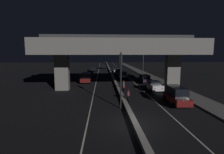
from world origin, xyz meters
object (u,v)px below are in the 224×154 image
car_white_sixth (116,70)px  motorcycle_black_filtering_near (128,96)px  car_grey_second_oncoming (90,74)px  motorcycle_red_filtering_mid (124,86)px  car_dark_red_lead_oncoming (86,78)px  car_black_third_oncoming (94,69)px  car_dark_blue_third (145,79)px  pedestrian_on_sidewalk (173,83)px  car_black_fourth_oncoming (103,66)px  car_silver_fourth (123,75)px  street_lamp (142,55)px  car_grey_fifth (118,72)px  car_dark_red_lead (176,95)px  traffic_light_left_of_median (121,71)px  car_white_second (154,86)px

car_white_sixth → motorcycle_black_filtering_near: size_ratio=2.21×
car_grey_second_oncoming → motorcycle_red_filtering_mid: (6.19, -16.71, -0.07)m
car_dark_red_lead_oncoming → car_black_third_oncoming: 22.53m
car_dark_blue_third → pedestrian_on_sidewalk: 6.86m
motorcycle_black_filtering_near → car_black_fourth_oncoming: bearing=7.1°
car_grey_second_oncoming → pedestrian_on_sidewalk: (14.13, -16.27, 0.34)m
car_white_sixth → motorcycle_black_filtering_near: bearing=177.3°
car_silver_fourth → pedestrian_on_sidewalk: 14.59m
street_lamp → motorcycle_red_filtering_mid: size_ratio=4.83×
car_dark_red_lead_oncoming → car_white_sixth: bearing=158.5°
car_dark_blue_third → car_black_fourth_oncoming: (-7.71, 33.23, -0.04)m
car_dark_red_lead_oncoming → pedestrian_on_sidewalk: bearing=64.5°
car_silver_fourth → car_grey_fifth: bearing=6.5°
car_grey_fifth → car_black_third_oncoming: size_ratio=1.01×
pedestrian_on_sidewalk → street_lamp: bearing=93.0°
car_black_fourth_oncoming → motorcycle_red_filtering_mid: car_black_fourth_oncoming is taller
car_dark_red_lead → car_grey_second_oncoming: (-11.11, 24.39, -0.33)m
car_white_sixth → car_dark_red_lead: bearing=-173.7°
traffic_light_left_of_median → car_silver_fourth: traffic_light_left_of_median is taller
car_dark_blue_third → car_white_sixth: 19.28m
motorcycle_black_filtering_near → motorcycle_red_filtering_mid: size_ratio=1.09×
car_dark_red_lead_oncoming → car_dark_red_lead: bearing=37.3°
traffic_light_left_of_median → car_dark_red_lead: (6.32, 1.17, -2.85)m
car_black_third_oncoming → traffic_light_left_of_median: bearing=8.5°
car_dark_blue_third → car_silver_fourth: car_dark_blue_third is taller
car_grey_second_oncoming → car_black_fourth_oncoming: bearing=173.2°
car_white_sixth → car_black_third_oncoming: bearing=56.4°
car_grey_second_oncoming → motorcycle_black_filtering_near: bearing=16.1°
car_dark_red_lead_oncoming → motorcycle_black_filtering_near: size_ratio=2.17×
car_silver_fourth → car_white_sixth: bearing=5.1°
car_black_fourth_oncoming → car_dark_blue_third: bearing=15.1°
car_dark_blue_third → car_dark_red_lead_oncoming: bearing=83.7°
car_dark_red_lead → car_black_third_oncoming: 39.18m
traffic_light_left_of_median → motorcycle_black_filtering_near: traffic_light_left_of_median is taller
car_grey_second_oncoming → car_black_fourth_oncoming: 23.33m
car_grey_fifth → car_white_sixth: 5.84m
street_lamp → car_dark_blue_third: (-2.10, -12.03, -4.43)m
car_black_third_oncoming → car_black_fourth_oncoming: car_black_fourth_oncoming is taller
motorcycle_red_filtering_mid → pedestrian_on_sidewalk: bearing=-87.4°
traffic_light_left_of_median → street_lamp: 28.73m
car_silver_fourth → pedestrian_on_sidewalk: pedestrian_on_sidewalk is taller
car_black_third_oncoming → car_grey_second_oncoming: bearing=0.8°
car_silver_fourth → car_white_sixth: car_white_sixth is taller
car_white_second → car_dark_blue_third: bearing=-5.6°
car_silver_fourth → car_dark_red_lead_oncoming: bearing=130.6°
traffic_light_left_of_median → car_silver_fourth: bearing=82.8°
street_lamp → car_grey_second_oncoming: 14.06m
car_black_third_oncoming → motorcycle_red_filtering_mid: size_ratio=2.45×
car_dark_blue_third → car_grey_fifth: bearing=14.4°
car_black_third_oncoming → motorcycle_red_filtering_mid: 30.55m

